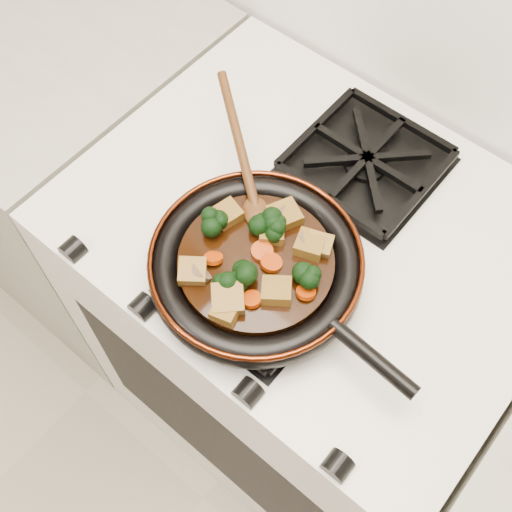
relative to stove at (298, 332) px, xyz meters
The scene contains 29 objects.
stove is the anchor object (origin of this frame).
burner_grate_front 0.48m from the stove, 90.00° to the right, with size 0.23×0.23×0.03m, color black, non-canonical shape.
burner_grate_back 0.48m from the stove, 90.00° to the left, with size 0.23×0.23×0.03m, color black, non-canonical shape.
skillet 0.51m from the stove, 90.98° to the right, with size 0.44×0.31×0.05m.
braising_sauce 0.52m from the stove, 91.98° to the right, with size 0.22×0.22×0.02m, color black.
tofu_cube_0 0.52m from the stove, 106.54° to the right, with size 0.04×0.04×0.02m, color brown.
tofu_cube_1 0.52m from the stove, 60.17° to the right, with size 0.04×0.04×0.02m, color brown.
tofu_cube_2 0.54m from the stove, 72.30° to the right, with size 0.04×0.04×0.02m, color brown.
tofu_cube_3 0.52m from the stove, 51.15° to the right, with size 0.04×0.03×0.02m, color brown.
tofu_cube_4 0.56m from the stove, 105.30° to the right, with size 0.04×0.04×0.02m, color brown.
tofu_cube_5 0.56m from the stove, 87.62° to the right, with size 0.04×0.04×0.02m, color brown.
tofu_cube_6 0.52m from the stove, 97.72° to the right, with size 0.03×0.03×0.02m, color brown.
tofu_cube_7 0.56m from the stove, 85.80° to the right, with size 0.03×0.04×0.02m, color brown.
tofu_cube_8 0.53m from the stove, 127.22° to the right, with size 0.04×0.04×0.02m, color brown.
broccoli_floret_0 0.53m from the stove, 108.21° to the right, with size 0.06×0.06×0.05m, color black, non-canonical shape.
broccoli_floret_1 0.55m from the stove, 90.15° to the right, with size 0.06×0.06×0.05m, color black, non-canonical shape.
broccoli_floret_2 0.54m from the stove, 59.51° to the right, with size 0.06×0.06×0.05m, color black, non-canonical shape.
broccoli_floret_3 0.55m from the stove, 122.90° to the right, with size 0.06×0.06×0.06m, color black, non-canonical shape.
broccoli_floret_4 0.53m from the stove, 102.63° to the right, with size 0.06×0.06×0.05m, color black, non-canonical shape.
broccoli_floret_5 0.55m from the stove, 91.11° to the right, with size 0.06×0.06×0.05m, color black, non-canonical shape.
carrot_coin_0 0.54m from the stove, 58.63° to the right, with size 0.03×0.03×0.01m, color #AE3204.
carrot_coin_1 0.53m from the stove, 82.79° to the right, with size 0.03×0.03×0.01m, color #AE3204.
carrot_coin_2 0.53m from the stove, 92.53° to the right, with size 0.03×0.03×0.01m, color #AE3204.
carrot_coin_3 0.55m from the stove, 106.10° to the right, with size 0.03×0.03×0.01m, color #AE3204.
carrot_coin_4 0.55m from the stove, 80.42° to the right, with size 0.03×0.03×0.01m, color #AE3204.
mushroom_slice_0 0.52m from the stove, 62.41° to the right, with size 0.04×0.04×0.01m, color brown.
mushroom_slice_1 0.52m from the stove, 103.38° to the right, with size 0.04×0.04×0.01m, color brown.
mushroom_slice_2 0.56m from the stove, 103.35° to the right, with size 0.03×0.03×0.01m, color brown.
wooden_spoon 0.54m from the stove, 160.18° to the right, with size 0.14×0.11×0.24m.
Camera 1 is at (0.28, 1.21, 1.75)m, focal length 45.00 mm.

